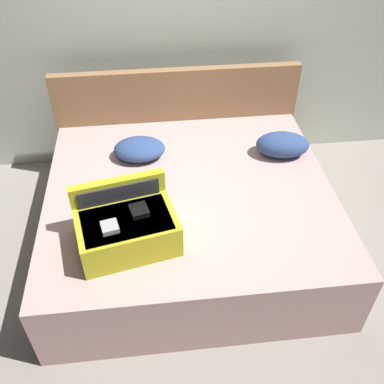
{
  "coord_description": "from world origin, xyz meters",
  "views": [
    {
      "loc": [
        -0.25,
        -1.95,
        2.57
      ],
      "look_at": [
        0.0,
        0.26,
        0.64
      ],
      "focal_mm": 40.61,
      "sensor_mm": 36.0,
      "label": 1
    }
  ],
  "objects_px": {
    "hard_case_large": "(126,227)",
    "pillow_near_headboard": "(140,149)",
    "pillow_center_head": "(283,145)",
    "bed": "(190,217)"
  },
  "relations": [
    {
      "from": "bed",
      "to": "hard_case_large",
      "type": "height_order",
      "value": "hard_case_large"
    },
    {
      "from": "hard_case_large",
      "to": "pillow_near_headboard",
      "type": "height_order",
      "value": "hard_case_large"
    },
    {
      "from": "bed",
      "to": "pillow_center_head",
      "type": "relative_size",
      "value": 4.97
    },
    {
      "from": "pillow_near_headboard",
      "to": "pillow_center_head",
      "type": "relative_size",
      "value": 0.96
    },
    {
      "from": "pillow_center_head",
      "to": "pillow_near_headboard",
      "type": "bearing_deg",
      "value": 175.21
    },
    {
      "from": "pillow_center_head",
      "to": "bed",
      "type": "bearing_deg",
      "value": -155.54
    },
    {
      "from": "bed",
      "to": "pillow_near_headboard",
      "type": "bearing_deg",
      "value": 127.92
    },
    {
      "from": "hard_case_large",
      "to": "pillow_center_head",
      "type": "relative_size",
      "value": 1.61
    },
    {
      "from": "hard_case_large",
      "to": "pillow_center_head",
      "type": "xyz_separation_m",
      "value": [
        1.21,
        0.81,
        -0.04
      ]
    },
    {
      "from": "pillow_near_headboard",
      "to": "pillow_center_head",
      "type": "height_order",
      "value": "pillow_center_head"
    }
  ]
}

